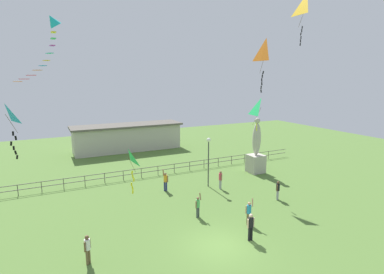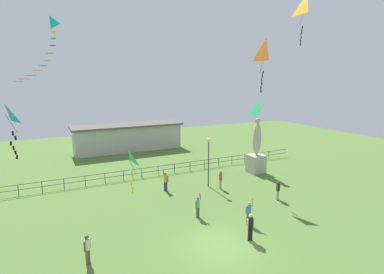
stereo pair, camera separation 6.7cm
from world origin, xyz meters
name	(u,v)px [view 1 (the left image)]	position (x,y,z in m)	size (l,w,h in m)	color
ground_plane	(220,246)	(0.00, 0.00, 0.00)	(80.00, 80.00, 0.00)	#517533
statue_monument	(256,154)	(10.65, 10.43, 1.89)	(1.54, 1.54, 5.66)	#B2AD9E
lamppost	(209,151)	(4.22, 8.94, 3.23)	(0.36, 0.36, 4.44)	#38383D
person_0	(165,180)	(0.36, 9.57, 0.97)	(0.40, 0.44, 1.93)	navy
person_1	(249,211)	(3.06, 1.39, 0.93)	(0.45, 0.40, 1.85)	brown
person_2	(198,205)	(0.53, 3.84, 0.89)	(0.47, 0.28, 1.76)	#3F4C47
person_3	(220,179)	(4.85, 7.90, 0.94)	(0.30, 0.49, 1.64)	#99999E
person_4	(278,189)	(7.68, 3.80, 0.89)	(0.42, 0.29, 1.54)	#99999E
person_5	(251,225)	(1.92, -0.30, 0.98)	(0.52, 0.32, 1.70)	black
person_6	(87,248)	(-7.11, 1.56, 0.93)	(0.37, 0.37, 1.61)	brown
kite_0	(306,6)	(7.60, 2.02, 14.20)	(0.92, 1.19, 3.33)	yellow
kite_1	(129,159)	(-4.72, 1.74, 5.33)	(0.63, 1.05, 2.51)	#1EB759
kite_2	(266,52)	(3.70, 1.20, 11.11)	(0.72, 1.01, 3.21)	orange
kite_3	(6,117)	(-10.06, 1.68, 7.92)	(0.77, 1.05, 2.54)	#198CD1
kite_4	(261,108)	(7.38, 5.96, 7.18)	(1.16, 1.21, 2.65)	#1EB759
streamer_kite	(50,29)	(-7.90, 4.07, 12.04)	(2.79, 5.71, 3.42)	#19B2B2
waterfront_railing	(142,171)	(-0.36, 14.00, 0.63)	(36.03, 0.06, 0.95)	#4C4742
pavilion_building	(128,137)	(1.39, 26.00, 1.78)	(14.43, 4.15, 3.50)	#B7B2A3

